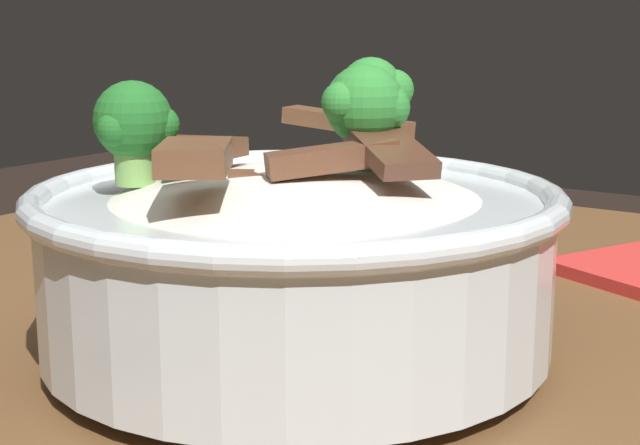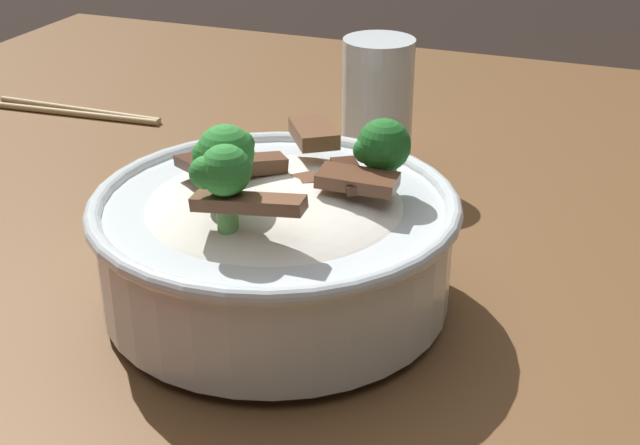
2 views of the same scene
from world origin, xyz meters
TOP-DOWN VIEW (x-y plane):
  - dining_table at (0.00, 0.00)m, footprint 1.14×1.05m
  - rice_bowl at (-0.12, -0.12)m, footprint 0.25×0.25m
  - drinking_glass at (0.13, -0.12)m, footprint 0.07×0.07m
  - chopsticks_pair at (0.16, 0.25)m, footprint 0.03×0.21m

SIDE VIEW (x-z plane):
  - dining_table at x=0.00m, z-range 0.29..1.08m
  - chopsticks_pair at x=0.16m, z-range 0.80..0.81m
  - rice_bowl at x=-0.12m, z-range 0.78..0.93m
  - drinking_glass at x=0.13m, z-range 0.79..0.92m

